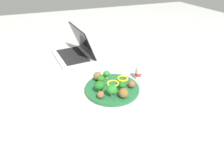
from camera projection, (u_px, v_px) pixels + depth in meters
name	position (u px, v px, depth m)	size (l,w,h in m)	color
ground_plane	(112.00, 90.00, 0.98)	(4.00, 4.00, 0.00)	#B2B2AD
plate	(112.00, 89.00, 0.98)	(0.28, 0.28, 0.02)	#236638
broccoli_floret_far_rim	(112.00, 90.00, 0.90)	(0.05, 0.05, 0.06)	#95BC7E
broccoli_floret_front_left	(101.00, 79.00, 0.98)	(0.04, 0.04, 0.05)	#A6C47E
broccoli_floret_back_right	(122.00, 86.00, 0.94)	(0.04, 0.04, 0.04)	#A8BC66
broccoli_floret_center	(107.00, 74.00, 1.04)	(0.04, 0.04, 0.04)	#9DCC82
broccoli_floret_near_rim	(99.00, 86.00, 0.92)	(0.05, 0.05, 0.06)	#A6C373
meatball_front_left	(98.00, 76.00, 1.02)	(0.05, 0.05, 0.05)	brown
meatball_front_right	(123.00, 93.00, 0.89)	(0.05, 0.05, 0.05)	brown
meatball_center	(101.00, 95.00, 0.89)	(0.03, 0.03, 0.03)	brown
meatball_far_rim	(131.00, 84.00, 0.97)	(0.04, 0.04, 0.04)	brown
pepper_ring_far_rim	(113.00, 84.00, 1.00)	(0.07, 0.07, 0.01)	yellow
pepper_ring_back_right	(123.00, 79.00, 1.04)	(0.06, 0.06, 0.01)	yellow
napkin	(58.00, 97.00, 0.93)	(0.17, 0.12, 0.01)	white
fork	(58.00, 99.00, 0.91)	(0.12, 0.03, 0.01)	silver
knife	(56.00, 95.00, 0.94)	(0.15, 0.03, 0.01)	white
yogurt_bottle	(138.00, 73.00, 1.06)	(0.04, 0.04, 0.08)	white
laptop	(75.00, 52.00, 1.30)	(0.26, 0.34, 0.21)	silver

